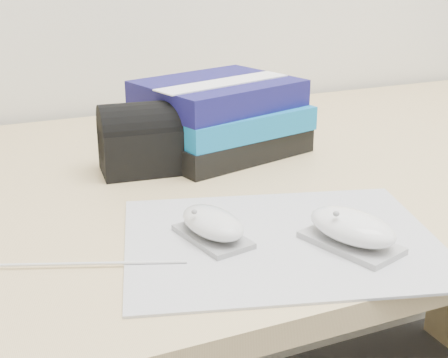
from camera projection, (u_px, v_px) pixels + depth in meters
name	position (u px, v px, depth m)	size (l,w,h in m)	color
desk	(231.00, 281.00, 1.10)	(1.60, 0.80, 0.73)	tan
mousepad	(281.00, 240.00, 0.71)	(0.35, 0.28, 0.00)	#96979F
mouse_rear	(213.00, 225.00, 0.70)	(0.07, 0.10, 0.04)	gray
mouse_front	(352.00, 230.00, 0.69)	(0.09, 0.12, 0.05)	#9B9C9E
usb_cable	(70.00, 264.00, 0.65)	(0.00, 0.00, 0.25)	silver
book_stack	(221.00, 117.00, 1.01)	(0.28, 0.25, 0.12)	black
pouch	(141.00, 139.00, 0.92)	(0.13, 0.09, 0.11)	black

